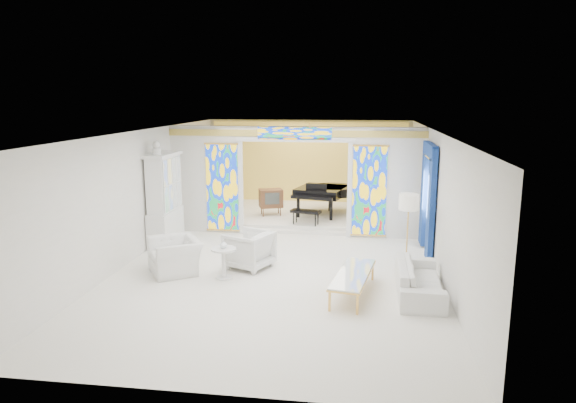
# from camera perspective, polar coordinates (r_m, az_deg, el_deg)

# --- Properties ---
(floor) EXTENTS (12.00, 12.00, 0.00)m
(floor) POSITION_cam_1_polar(r_m,az_deg,el_deg) (12.52, -0.39, -6.02)
(floor) COLOR silver
(floor) RESTS_ON ground
(ceiling) EXTENTS (7.00, 12.00, 0.02)m
(ceiling) POSITION_cam_1_polar(r_m,az_deg,el_deg) (11.96, -0.41, 7.82)
(ceiling) COLOR white
(ceiling) RESTS_ON wall_back
(wall_back) EXTENTS (7.00, 0.02, 3.00)m
(wall_back) POSITION_cam_1_polar(r_m,az_deg,el_deg) (18.04, 2.35, 4.28)
(wall_back) COLOR silver
(wall_back) RESTS_ON floor
(wall_front) EXTENTS (7.00, 0.02, 3.00)m
(wall_front) POSITION_cam_1_polar(r_m,az_deg,el_deg) (6.48, -8.16, -9.16)
(wall_front) COLOR silver
(wall_front) RESTS_ON floor
(wall_left) EXTENTS (0.02, 12.00, 3.00)m
(wall_left) POSITION_cam_1_polar(r_m,az_deg,el_deg) (13.11, -15.71, 1.11)
(wall_left) COLOR silver
(wall_left) RESTS_ON floor
(wall_right) EXTENTS (0.02, 12.00, 3.00)m
(wall_right) POSITION_cam_1_polar(r_m,az_deg,el_deg) (12.16, 16.15, 0.29)
(wall_right) COLOR silver
(wall_right) RESTS_ON floor
(partition_wall) EXTENTS (7.00, 0.22, 3.00)m
(partition_wall) POSITION_cam_1_polar(r_m,az_deg,el_deg) (14.08, 0.77, 2.86)
(partition_wall) COLOR silver
(partition_wall) RESTS_ON floor
(stained_glass_left) EXTENTS (0.90, 0.04, 2.40)m
(stained_glass_left) POSITION_cam_1_polar(r_m,az_deg,el_deg) (14.42, -7.32, 1.56)
(stained_glass_left) COLOR gold
(stained_glass_left) RESTS_ON partition_wall
(stained_glass_right) EXTENTS (0.90, 0.04, 2.40)m
(stained_glass_right) POSITION_cam_1_polar(r_m,az_deg,el_deg) (13.93, 9.03, 1.15)
(stained_glass_right) COLOR gold
(stained_glass_right) RESTS_ON partition_wall
(stained_glass_transom) EXTENTS (2.00, 0.04, 0.34)m
(stained_glass_transom) POSITION_cam_1_polar(r_m,az_deg,el_deg) (13.84, 0.73, 7.58)
(stained_glass_transom) COLOR gold
(stained_glass_transom) RESTS_ON partition_wall
(alcove_platform) EXTENTS (6.80, 3.80, 0.18)m
(alcove_platform) POSITION_cam_1_polar(r_m,az_deg,el_deg) (16.43, 1.67, -1.44)
(alcove_platform) COLOR silver
(alcove_platform) RESTS_ON floor
(gold_curtain_back) EXTENTS (6.70, 0.10, 2.90)m
(gold_curtain_back) POSITION_cam_1_polar(r_m,az_deg,el_deg) (17.92, 2.32, 4.23)
(gold_curtain_back) COLOR #E9CF51
(gold_curtain_back) RESTS_ON wall_back
(chandelier) EXTENTS (0.48, 0.48, 0.30)m
(chandelier) POSITION_cam_1_polar(r_m,az_deg,el_deg) (15.93, 2.40, 7.11)
(chandelier) COLOR gold
(chandelier) RESTS_ON ceiling
(blue_drapes) EXTENTS (0.14, 1.85, 2.65)m
(blue_drapes) POSITION_cam_1_polar(r_m,az_deg,el_deg) (12.82, 15.29, 1.25)
(blue_drapes) COLOR navy
(blue_drapes) RESTS_ON wall_right
(china_cabinet) EXTENTS (0.56, 1.46, 2.72)m
(china_cabinet) POSITION_cam_1_polar(r_m,az_deg,el_deg) (13.61, -13.55, 0.17)
(china_cabinet) COLOR silver
(china_cabinet) RESTS_ON floor
(armchair_left) EXTENTS (1.46, 1.50, 0.74)m
(armchair_left) POSITION_cam_1_polar(r_m,az_deg,el_deg) (11.54, -12.43, -5.90)
(armchair_left) COLOR white
(armchair_left) RESTS_ON floor
(armchair_right) EXTENTS (1.20, 1.18, 0.84)m
(armchair_right) POSITION_cam_1_polar(r_m,az_deg,el_deg) (11.57, -4.35, -5.36)
(armchair_right) COLOR white
(armchair_right) RESTS_ON floor
(sofa) EXTENTS (0.88, 2.15, 0.62)m
(sofa) POSITION_cam_1_polar(r_m,az_deg,el_deg) (10.37, 14.38, -8.36)
(sofa) COLOR white
(sofa) RESTS_ON floor
(side_table) EXTENTS (0.70, 0.70, 0.66)m
(side_table) POSITION_cam_1_polar(r_m,az_deg,el_deg) (10.95, -7.14, -6.32)
(side_table) COLOR silver
(side_table) RESTS_ON floor
(vase) EXTENTS (0.17, 0.17, 0.17)m
(vase) POSITION_cam_1_polar(r_m,az_deg,el_deg) (10.86, -7.19, -4.74)
(vase) COLOR silver
(vase) RESTS_ON side_table
(coffee_table) EXTENTS (0.93, 2.04, 0.44)m
(coffee_table) POSITION_cam_1_polar(r_m,az_deg,el_deg) (10.10, 7.25, -8.08)
(coffee_table) COLOR white
(coffee_table) RESTS_ON floor
(floor_lamp) EXTENTS (0.54, 0.54, 1.74)m
(floor_lamp) POSITION_cam_1_polar(r_m,az_deg,el_deg) (11.32, 13.26, -0.47)
(floor_lamp) COLOR gold
(floor_lamp) RESTS_ON floor
(grand_piano) EXTENTS (2.06, 2.73, 1.05)m
(grand_piano) POSITION_cam_1_polar(r_m,az_deg,el_deg) (15.99, 4.29, 1.10)
(grand_piano) COLOR black
(grand_piano) RESTS_ON alcove_platform
(tv_console) EXTENTS (0.81, 0.68, 0.81)m
(tv_console) POSITION_cam_1_polar(r_m,az_deg,el_deg) (15.85, -1.91, 0.36)
(tv_console) COLOR brown
(tv_console) RESTS_ON alcove_platform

